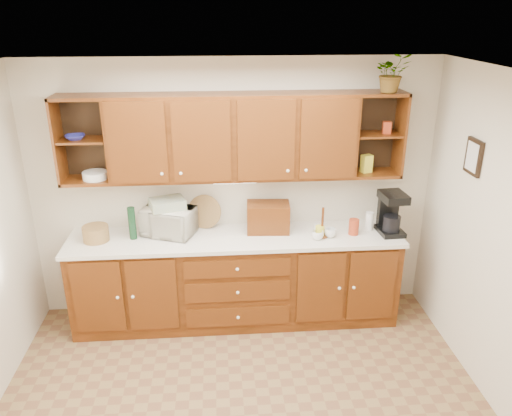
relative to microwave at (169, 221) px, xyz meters
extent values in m
plane|color=white|center=(0.65, -1.54, 1.52)|extent=(4.00, 4.00, 0.00)
plane|color=beige|center=(0.65, 0.21, 0.22)|extent=(4.00, 0.00, 4.00)
cube|color=#361806|center=(0.65, -0.09, -0.63)|extent=(3.20, 0.60, 0.90)
cube|color=white|center=(0.65, -0.10, -0.16)|extent=(3.24, 0.64, 0.04)
cube|color=#361806|center=(0.65, 0.04, 0.81)|extent=(2.30, 0.33, 0.80)
cube|color=black|center=(-0.73, 0.19, 0.81)|extent=(0.45, 0.02, 0.80)
cube|color=black|center=(2.02, 0.19, 0.81)|extent=(0.45, 0.02, 0.80)
cube|color=#361806|center=(-0.73, 0.04, 0.81)|extent=(0.43, 0.30, 0.02)
cube|color=#361806|center=(2.02, 0.04, 0.81)|extent=(0.43, 0.30, 0.02)
cube|color=#361806|center=(2.02, 0.04, 1.20)|extent=(0.45, 0.33, 0.03)
cube|color=white|center=(0.65, -0.01, 0.39)|extent=(0.40, 0.05, 0.02)
cube|color=black|center=(2.63, -0.64, 0.77)|extent=(0.03, 0.24, 0.30)
cylinder|color=olive|center=(-0.68, -0.09, -0.06)|extent=(0.32, 0.32, 0.15)
imported|color=beige|center=(0.00, 0.00, 0.00)|extent=(0.57, 0.48, 0.27)
cube|color=#CFBD61|center=(0.00, 0.00, 0.18)|extent=(0.38, 0.32, 0.10)
cylinder|color=#10321B|center=(-0.34, -0.08, 0.03)|extent=(0.09, 0.09, 0.32)
cylinder|color=olive|center=(0.35, 0.14, -0.13)|extent=(0.35, 0.18, 0.34)
cube|color=#361806|center=(0.97, 0.00, 0.01)|extent=(0.43, 0.29, 0.29)
cylinder|color=#361806|center=(1.48, -0.18, 0.02)|extent=(0.02, 0.02, 0.30)
cylinder|color=#361806|center=(1.48, -0.18, -0.13)|extent=(0.12, 0.12, 0.02)
imported|color=white|center=(1.56, -0.19, -0.09)|extent=(0.13, 0.13, 0.09)
imported|color=white|center=(1.46, -0.10, -0.09)|extent=(0.13, 0.13, 0.09)
imported|color=white|center=(1.43, -0.24, -0.09)|extent=(0.13, 0.13, 0.09)
cylinder|color=#A73518|center=(1.80, -0.15, -0.06)|extent=(0.13, 0.13, 0.16)
cylinder|color=white|center=(1.98, -0.06, -0.04)|extent=(0.09, 0.09, 0.19)
cylinder|color=yellow|center=(1.46, -0.18, -0.08)|extent=(0.11, 0.11, 0.11)
cube|color=black|center=(2.17, -0.15, -0.11)|extent=(0.25, 0.31, 0.04)
cube|color=black|center=(2.17, -0.04, 0.07)|extent=(0.21, 0.08, 0.36)
cube|color=black|center=(2.17, -0.15, 0.24)|extent=(0.25, 0.31, 0.08)
cylinder|color=black|center=(2.17, -0.17, -0.02)|extent=(0.18, 0.18, 0.16)
imported|color=navy|center=(-0.78, 0.01, 0.85)|extent=(0.21, 0.21, 0.04)
cylinder|color=white|center=(-0.65, 0.02, 0.48)|extent=(0.23, 0.23, 0.07)
cube|color=yellow|center=(1.93, 0.02, 0.53)|extent=(0.12, 0.10, 0.17)
cube|color=#A73518|center=(2.09, 0.02, 0.88)|extent=(0.08, 0.08, 0.11)
imported|color=#999999|center=(2.08, -0.02, 1.39)|extent=(0.32, 0.28, 0.35)
camera|label=1|loc=(0.50, -4.50, 1.93)|focal=35.00mm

